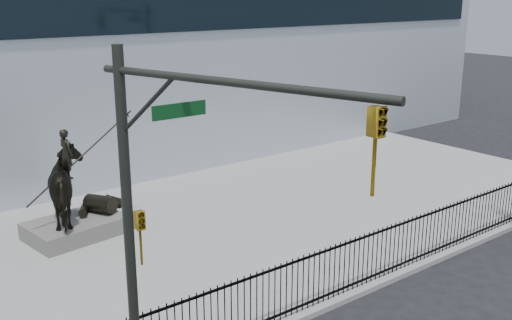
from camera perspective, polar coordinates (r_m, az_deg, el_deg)
ground at (r=15.98m, az=13.04°, el=-13.83°), size 120.00×120.00×0.00m
plaza at (r=20.55m, az=-2.24°, el=-6.28°), size 30.00×12.00×0.15m
building at (r=30.76m, az=-16.80°, el=8.97°), size 44.00×14.00×9.00m
picket_fence at (r=16.28m, az=9.80°, el=-9.48°), size 22.10×0.10×1.50m
statue_plinth at (r=20.30m, az=-16.81°, el=-6.20°), size 3.14×2.36×0.55m
equestrian_statue at (r=19.86m, az=-16.99°, el=-2.37°), size 3.71×2.54×3.16m
traffic_signal_left at (r=9.74m, az=-8.59°, el=-7.07°), size 1.52×4.84×7.00m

